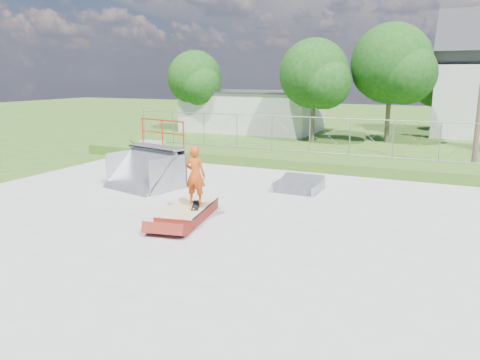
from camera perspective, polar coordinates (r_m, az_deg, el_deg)
The scene contains 15 objects.
ground at distance 14.34m, azimuth -3.59°, elevation -4.87°, with size 120.00×120.00×0.00m, color #2E5317.
concrete_pad at distance 14.34m, azimuth -3.60°, elevation -4.79°, with size 20.00×16.00×0.04m, color #9B9A98.
grass_berm at distance 22.86m, azimuth 7.69°, elevation 2.32°, with size 24.00×3.00×0.50m, color #2E5317.
grind_box at distance 14.51m, azimuth -6.34°, elevation -3.95°, with size 1.63×2.67×0.37m.
quarter_pipe at distance 18.41m, azimuth -11.78°, elevation 2.95°, with size 2.59×2.19×2.59m, color gray, non-canonical shape.
flat_bank_ramp at distance 17.88m, azimuth 7.15°, elevation -0.59°, with size 1.59×1.70×0.49m, color gray, non-canonical shape.
skateboard at distance 14.37m, azimuth -5.40°, elevation -3.15°, with size 0.22×0.80×0.02m, color black.
skater at distance 14.15m, azimuth -5.47°, elevation 0.32°, with size 0.65×0.43×1.78m, color #C34211.
concrete_stairs at distance 25.89m, azimuth -11.18°, elevation 3.74°, with size 1.50×1.60×0.80m, color #9B9A98, non-canonical shape.
chain_link_fence at distance 23.64m, azimuth 8.48°, elevation 5.45°, with size 20.00×0.06×1.80m, color gray, non-canonical shape.
utility_building_flat at distance 37.10m, azimuth 1.53°, elevation 8.32°, with size 10.00×6.00×3.00m, color silver.
tree_left_near at distance 30.99m, azimuth 9.37°, elevation 12.37°, with size 4.76×4.48×6.65m.
tree_center at distance 32.07m, azimuth 18.42°, elevation 13.00°, with size 5.44×5.12×7.60m.
tree_left_far at distance 36.75m, azimuth -5.34°, elevation 12.03°, with size 4.42×4.16×6.18m.
tree_back_mid at distance 39.92m, azimuth 23.16°, elevation 10.70°, with size 4.08×3.84×5.70m.
Camera 1 is at (6.49, -12.04, 4.32)m, focal length 35.00 mm.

